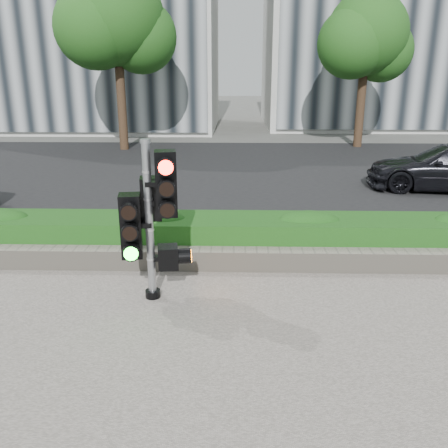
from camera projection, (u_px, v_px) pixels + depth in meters
The scene contains 9 objects.
ground at pixel (218, 329), 6.09m from camera, with size 120.00×120.00×0.00m, color #51514C.
road at pixel (230, 171), 15.60m from camera, with size 60.00×13.00×0.02m, color black.
curb at pixel (224, 241), 9.07m from camera, with size 60.00×0.25×0.12m, color gray.
stone_wall at pixel (222, 259), 7.84m from camera, with size 12.00×0.32×0.34m, color gray.
hedge at pixel (223, 236), 8.41m from camera, with size 12.00×1.00×0.68m, color #2D7825.
building_right at pixel (421, 20), 27.76m from camera, with size 18.00×10.00×12.00m, color #B7B7B2.
tree_left at pixel (116, 20), 18.50m from camera, with size 4.61×4.03×7.34m.
tree_right at pixel (366, 37), 19.37m from camera, with size 4.10×3.58×6.53m.
traffic_signal at pixel (151, 213), 6.54m from camera, with size 0.82×0.65×2.29m.
Camera 1 is at (0.21, -5.38, 3.16)m, focal length 38.00 mm.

